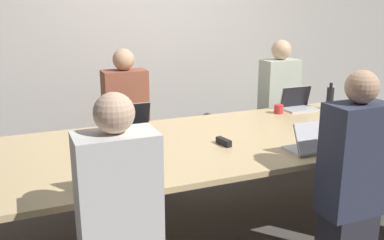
{
  "coord_description": "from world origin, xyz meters",
  "views": [
    {
      "loc": [
        -1.45,
        -2.91,
        1.77
      ],
      "look_at": [
        -0.21,
        0.1,
        0.88
      ],
      "focal_mm": 40.0,
      "sensor_mm": 36.0,
      "label": 1
    }
  ],
  "objects_px": {
    "cup_far_right": "(279,109)",
    "stapler": "(224,142)",
    "laptop_far_midleft": "(131,123)",
    "person_far_right": "(278,105)",
    "person_far_midleft": "(126,125)",
    "person_near_midright": "(352,181)",
    "cup_near_right": "(367,133)",
    "laptop_near_midright": "(312,143)",
    "person_near_left": "(120,231)",
    "laptop_far_right": "(298,103)",
    "cup_near_midright": "(342,142)",
    "laptop_near_left": "(107,175)",
    "bottle_far_right": "(330,98)"
  },
  "relations": [
    {
      "from": "person_near_left",
      "to": "bottle_far_right",
      "type": "distance_m",
      "value": 2.88
    },
    {
      "from": "cup_far_right",
      "to": "stapler",
      "type": "distance_m",
      "value": 1.14
    },
    {
      "from": "person_near_midright",
      "to": "person_near_left",
      "type": "bearing_deg",
      "value": 1.36
    },
    {
      "from": "laptop_far_midleft",
      "to": "laptop_far_right",
      "type": "bearing_deg",
      "value": 3.09
    },
    {
      "from": "laptop_far_right",
      "to": "person_far_right",
      "type": "height_order",
      "value": "person_far_right"
    },
    {
      "from": "person_far_right",
      "to": "bottle_far_right",
      "type": "height_order",
      "value": "person_far_right"
    },
    {
      "from": "laptop_far_right",
      "to": "bottle_far_right",
      "type": "xyz_separation_m",
      "value": [
        0.29,
        -0.13,
        0.05
      ]
    },
    {
      "from": "cup_near_right",
      "to": "cup_near_midright",
      "type": "distance_m",
      "value": 0.35
    },
    {
      "from": "laptop_near_left",
      "to": "bottle_far_right",
      "type": "relative_size",
      "value": 1.31
    },
    {
      "from": "person_near_midright",
      "to": "laptop_near_midright",
      "type": "bearing_deg",
      "value": -89.75
    },
    {
      "from": "laptop_near_midright",
      "to": "stapler",
      "type": "distance_m",
      "value": 0.65
    },
    {
      "from": "person_near_midright",
      "to": "stapler",
      "type": "distance_m",
      "value": 0.96
    },
    {
      "from": "person_far_midleft",
      "to": "person_near_midright",
      "type": "relative_size",
      "value": 0.99
    },
    {
      "from": "laptop_far_midleft",
      "to": "cup_near_midright",
      "type": "distance_m",
      "value": 1.69
    },
    {
      "from": "laptop_far_right",
      "to": "stapler",
      "type": "distance_m",
      "value": 1.41
    },
    {
      "from": "laptop_far_right",
      "to": "person_near_midright",
      "type": "distance_m",
      "value": 1.68
    },
    {
      "from": "person_far_midleft",
      "to": "person_far_right",
      "type": "bearing_deg",
      "value": 3.12
    },
    {
      "from": "cup_near_right",
      "to": "laptop_near_midright",
      "type": "height_order",
      "value": "laptop_near_midright"
    },
    {
      "from": "person_near_left",
      "to": "laptop_far_right",
      "type": "bearing_deg",
      "value": -144.56
    },
    {
      "from": "person_far_midleft",
      "to": "person_far_right",
      "type": "xyz_separation_m",
      "value": [
        1.75,
        0.1,
        0.01
      ]
    },
    {
      "from": "laptop_near_left",
      "to": "laptop_far_midleft",
      "type": "bearing_deg",
      "value": -111.73
    },
    {
      "from": "bottle_far_right",
      "to": "cup_near_midright",
      "type": "xyz_separation_m",
      "value": [
        -0.7,
        -0.98,
        -0.07
      ]
    },
    {
      "from": "person_far_midleft",
      "to": "laptop_near_midright",
      "type": "relative_size",
      "value": 4.14
    },
    {
      "from": "person_near_left",
      "to": "person_far_midleft",
      "type": "relative_size",
      "value": 1.0
    },
    {
      "from": "person_far_midleft",
      "to": "stapler",
      "type": "xyz_separation_m",
      "value": [
        0.49,
        -1.06,
        0.09
      ]
    },
    {
      "from": "laptop_far_midleft",
      "to": "cup_near_midright",
      "type": "relative_size",
      "value": 4.03
    },
    {
      "from": "person_near_left",
      "to": "cup_near_right",
      "type": "distance_m",
      "value": 2.2
    },
    {
      "from": "laptop_far_right",
      "to": "laptop_near_midright",
      "type": "bearing_deg",
      "value": -121.45
    },
    {
      "from": "person_near_left",
      "to": "person_far_midleft",
      "type": "height_order",
      "value": "person_far_midleft"
    },
    {
      "from": "person_near_left",
      "to": "laptop_far_midleft",
      "type": "xyz_separation_m",
      "value": [
        0.45,
        1.47,
        0.13
      ]
    },
    {
      "from": "person_near_left",
      "to": "person_far_right",
      "type": "distance_m",
      "value": 3.01
    },
    {
      "from": "cup_far_right",
      "to": "stapler",
      "type": "xyz_separation_m",
      "value": [
        -0.93,
        -0.66,
        -0.02
      ]
    },
    {
      "from": "person_far_right",
      "to": "laptop_near_midright",
      "type": "bearing_deg",
      "value": -115.64
    },
    {
      "from": "laptop_far_right",
      "to": "cup_near_midright",
      "type": "relative_size",
      "value": 3.82
    },
    {
      "from": "laptop_far_midleft",
      "to": "stapler",
      "type": "height_order",
      "value": "laptop_far_midleft"
    },
    {
      "from": "cup_near_midright",
      "to": "person_far_midleft",
      "type": "bearing_deg",
      "value": 131.8
    },
    {
      "from": "laptop_far_midleft",
      "to": "person_far_midleft",
      "type": "xyz_separation_m",
      "value": [
        0.06,
        0.42,
        -0.13
      ]
    },
    {
      "from": "laptop_far_right",
      "to": "stapler",
      "type": "relative_size",
      "value": 2.15
    },
    {
      "from": "person_near_left",
      "to": "bottle_far_right",
      "type": "relative_size",
      "value": 5.03
    },
    {
      "from": "laptop_near_left",
      "to": "laptop_near_midright",
      "type": "relative_size",
      "value": 1.07
    },
    {
      "from": "person_far_right",
      "to": "cup_far_right",
      "type": "relative_size",
      "value": 15.73
    },
    {
      "from": "laptop_far_right",
      "to": "cup_near_midright",
      "type": "distance_m",
      "value": 1.18
    },
    {
      "from": "person_near_left",
      "to": "laptop_far_midleft",
      "type": "relative_size",
      "value": 3.92
    },
    {
      "from": "laptop_far_right",
      "to": "person_near_midright",
      "type": "bearing_deg",
      "value": -113.95
    },
    {
      "from": "person_far_midleft",
      "to": "person_near_midright",
      "type": "xyz_separation_m",
      "value": [
        1.02,
        -1.86,
        0.01
      ]
    },
    {
      "from": "laptop_far_right",
      "to": "person_near_midright",
      "type": "xyz_separation_m",
      "value": [
        -0.68,
        -1.53,
        -0.13
      ]
    },
    {
      "from": "person_near_midright",
      "to": "cup_near_midright",
      "type": "distance_m",
      "value": 0.51
    },
    {
      "from": "laptop_near_left",
      "to": "cup_far_right",
      "type": "xyz_separation_m",
      "value": [
        1.9,
        1.06,
        -0.02
      ]
    },
    {
      "from": "person_near_midright",
      "to": "stapler",
      "type": "height_order",
      "value": "person_near_midright"
    },
    {
      "from": "laptop_far_midleft",
      "to": "person_far_right",
      "type": "height_order",
      "value": "person_far_right"
    }
  ]
}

